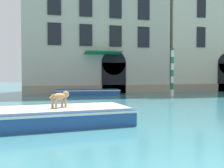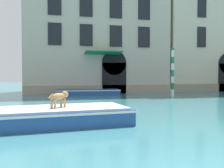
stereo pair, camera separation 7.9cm
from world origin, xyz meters
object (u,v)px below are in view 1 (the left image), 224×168
Objects in this scene: boat_foreground at (20,118)px; dog_on_deck at (60,97)px; boat_moored_near_palazzo at (88,92)px; mooring_pole_0 at (172,71)px.

dog_on_deck reaches higher than boat_foreground.
boat_foreground reaches higher than boat_moored_near_palazzo.
boat_moored_near_palazzo is 1.39× the size of mooring_pole_0.
mooring_pole_0 is at bearing -15.51° from boat_moored_near_palazzo.
boat_foreground is at bearing -136.25° from mooring_pole_0.
mooring_pole_0 reaches higher than boat_moored_near_palazzo.
boat_moored_near_palazzo is at bearing 66.39° from boat_foreground.
boat_moored_near_palazzo is 7.63m from mooring_pole_0.
dog_on_deck is at bearing -97.69° from boat_moored_near_palazzo.
boat_foreground is 10.95× the size of dog_on_deck.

